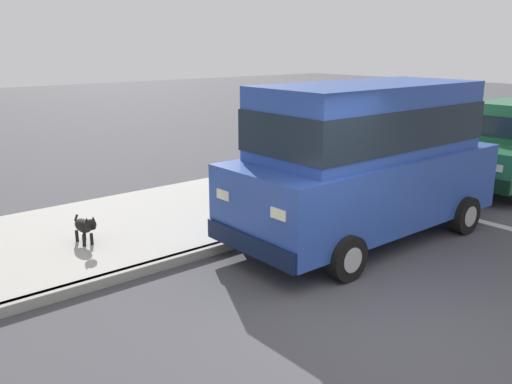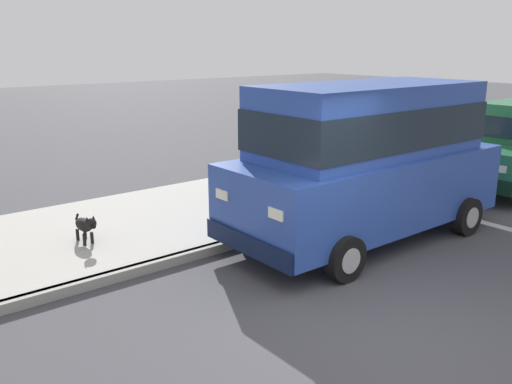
% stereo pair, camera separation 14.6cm
% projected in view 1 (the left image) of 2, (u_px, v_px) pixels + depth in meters
% --- Properties ---
extents(ground_plane, '(80.00, 80.00, 0.00)m').
position_uv_depth(ground_plane, '(396.00, 330.00, 6.06)').
color(ground_plane, '#424247').
extents(curb, '(0.16, 64.00, 0.14)m').
position_uv_depth(curb, '(225.00, 246.00, 8.41)').
color(curb, gray).
rests_on(curb, ground).
extents(sidewalk, '(3.60, 64.00, 0.14)m').
position_uv_depth(sidewalk, '(165.00, 218.00, 9.74)').
color(sidewalk, '#A8A59E').
rests_on(sidewalk, ground).
extents(car_blue_van, '(2.16, 4.91, 2.52)m').
position_uv_depth(car_blue_van, '(366.00, 155.00, 8.62)').
color(car_blue_van, '#28479E').
rests_on(car_blue_van, ground).
extents(dog_black, '(0.75, 0.20, 0.49)m').
position_uv_depth(dog_black, '(85.00, 226.00, 8.22)').
color(dog_black, black).
rests_on(dog_black, sidewalk).
extents(fire_hydrant, '(0.34, 0.24, 0.72)m').
position_uv_depth(fire_hydrant, '(308.00, 190.00, 10.05)').
color(fire_hydrant, red).
rests_on(fire_hydrant, sidewalk).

